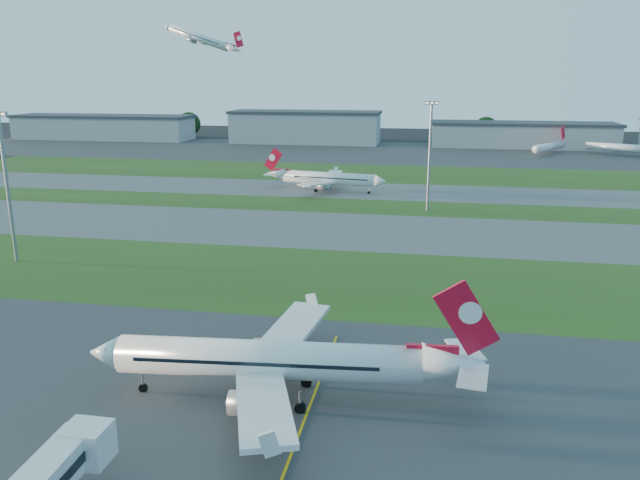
% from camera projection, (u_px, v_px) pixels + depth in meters
% --- Properties ---
extents(grass_strip_a, '(300.00, 34.00, 0.01)m').
position_uv_depth(grass_strip_a, '(327.00, 279.00, 99.47)').
color(grass_strip_a, '#2A4316').
rests_on(grass_strip_a, ground).
extents(taxiway_a, '(300.00, 32.00, 0.01)m').
position_uv_depth(taxiway_a, '(353.00, 230.00, 130.86)').
color(taxiway_a, '#515154').
rests_on(taxiway_a, ground).
extents(grass_strip_b, '(300.00, 18.00, 0.01)m').
position_uv_depth(grass_strip_b, '(366.00, 207.00, 154.64)').
color(grass_strip_b, '#2A4316').
rests_on(grass_strip_b, ground).
extents(taxiway_b, '(300.00, 26.00, 0.01)m').
position_uv_depth(taxiway_b, '(374.00, 191.00, 175.57)').
color(taxiway_b, '#515154').
rests_on(taxiway_b, ground).
extents(grass_strip_c, '(300.00, 40.00, 0.01)m').
position_uv_depth(grass_strip_c, '(384.00, 173.00, 206.96)').
color(grass_strip_c, '#2A4316').
rests_on(grass_strip_c, ground).
extents(apron_far, '(400.00, 80.00, 0.01)m').
position_uv_depth(apron_far, '(395.00, 152.00, 264.03)').
color(apron_far, '#333335').
rests_on(apron_far, ground).
extents(airliner_parked, '(37.49, 31.70, 11.70)m').
position_uv_depth(airliner_parked, '(272.00, 361.00, 61.87)').
color(airliner_parked, white).
rests_on(airliner_parked, ground).
extents(airliner_taxiing, '(32.97, 27.75, 10.34)m').
position_uv_depth(airliner_taxiing, '(328.00, 179.00, 174.13)').
color(airliner_taxiing, white).
rests_on(airliner_taxiing, ground).
extents(airliner_departing, '(32.27, 27.32, 10.06)m').
position_uv_depth(airliner_departing, '(200.00, 38.00, 252.90)').
color(airliner_departing, white).
extents(mini_jet_near, '(16.70, 25.13, 9.48)m').
position_uv_depth(mini_jet_near, '(549.00, 146.00, 255.83)').
color(mini_jet_near, white).
rests_on(mini_jet_near, ground).
extents(mini_jet_far, '(26.41, 14.38, 9.48)m').
position_uv_depth(mini_jet_far, '(620.00, 148.00, 252.13)').
color(mini_jet_far, white).
rests_on(mini_jet_far, ground).
extents(light_mast_west, '(3.20, 0.70, 25.80)m').
position_uv_depth(light_mast_west, '(6.00, 178.00, 105.17)').
color(light_mast_west, gray).
rests_on(light_mast_west, ground).
extents(light_mast_centre, '(3.20, 0.70, 25.80)m').
position_uv_depth(light_mast_centre, '(430.00, 149.00, 146.36)').
color(light_mast_centre, gray).
rests_on(light_mast_centre, ground).
extents(hangar_far_west, '(91.80, 23.00, 12.20)m').
position_uv_depth(hangar_far_west, '(103.00, 127.00, 316.88)').
color(hangar_far_west, '#93969A').
rests_on(hangar_far_west, ground).
extents(hangar_west, '(71.40, 23.00, 15.20)m').
position_uv_depth(hangar_west, '(305.00, 127.00, 298.38)').
color(hangar_west, '#93969A').
rests_on(hangar_west, ground).
extents(hangar_east, '(81.60, 23.00, 11.20)m').
position_uv_depth(hangar_east, '(522.00, 135.00, 281.64)').
color(hangar_east, '#93969A').
rests_on(hangar_east, ground).
extents(tree_far_west, '(11.00, 11.00, 12.00)m').
position_uv_depth(tree_far_west, '(47.00, 123.00, 336.05)').
color(tree_far_west, black).
rests_on(tree_far_west, ground).
extents(tree_west, '(12.10, 12.10, 13.20)m').
position_uv_depth(tree_west, '(189.00, 124.00, 323.99)').
color(tree_west, black).
rests_on(tree_west, ground).
extents(tree_mid_west, '(9.90, 9.90, 10.80)m').
position_uv_depth(tree_mid_west, '(360.00, 130.00, 304.99)').
color(tree_mid_west, black).
rests_on(tree_mid_west, ground).
extents(tree_mid_east, '(11.55, 11.55, 12.60)m').
position_uv_depth(tree_mid_east, '(486.00, 129.00, 297.25)').
color(tree_mid_east, black).
rests_on(tree_mid_east, ground).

